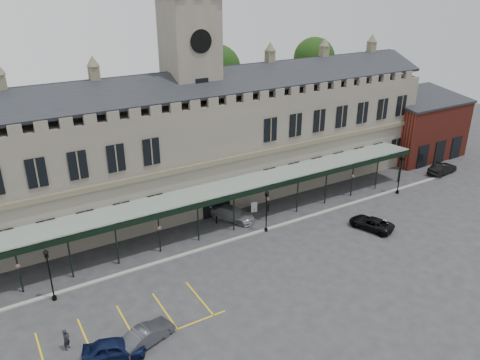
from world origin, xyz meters
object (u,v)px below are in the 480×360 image
car_van (371,223)px  clock_tower (191,87)px  car_left_b (147,335)px  lamp_post_mid (267,207)px  sign_board (254,207)px  lamp_post_right (400,171)px  car_taxi (233,214)px  traffic_cone (385,222)px  car_left_a (114,349)px  car_right_b (442,169)px  person_a (66,340)px  station_building (194,146)px  lamp_post_left (49,270)px

car_van → clock_tower: bearing=-71.3°
car_left_b → car_van: size_ratio=0.91×
lamp_post_mid → sign_board: lamp_post_mid is taller
lamp_post_mid → car_left_b: lamp_post_mid is taller
lamp_post_right → car_taxi: (-20.26, 4.34, -2.22)m
traffic_cone → sign_board: (-10.08, 9.45, 0.21)m
car_left_a → car_left_b: car_left_a is taller
car_left_b → car_right_b: (44.33, 9.64, 0.07)m
traffic_cone → person_a: (-32.29, -1.35, 0.44)m
station_building → traffic_cone: (13.98, -15.87, -6.09)m
clock_tower → lamp_post_left: 23.58m
sign_board → car_left_a: (-19.63, -13.24, 0.13)m
traffic_cone → person_a: 32.32m
lamp_post_right → car_left_b: lamp_post_right is taller
clock_tower → car_right_b: clock_tower is taller
sign_board → person_a: person_a is taller
car_right_b → station_building: bearing=66.6°
car_van → person_a: (-30.47, -1.52, 0.19)m
car_van → station_building: bearing=-71.1°
car_left_a → car_taxi: bearing=-32.7°
traffic_cone → car_van: bearing=174.8°
traffic_cone → car_taxi: car_taxi is taller
lamp_post_left → car_taxi: bearing=12.9°
car_left_a → station_building: bearing=-19.0°
traffic_cone → lamp_post_mid: bearing=155.0°
lamp_post_right → car_taxi: bearing=167.9°
clock_tower → lamp_post_left: bearing=-148.2°
traffic_cone → car_right_b: size_ratio=0.17×
car_right_b → person_a: person_a is taller
traffic_cone → person_a: person_a is taller
traffic_cone → lamp_post_right: bearing=33.4°
lamp_post_right → car_right_b: (9.74, 1.24, -2.19)m
car_right_b → car_left_a: bearing=96.1°
lamp_post_right → traffic_cone: size_ratio=6.47×
sign_board → car_van: car_van is taller
lamp_post_left → sign_board: size_ratio=3.94×
lamp_post_mid → car_right_b: lamp_post_mid is taller
lamp_post_right → car_right_b: 10.06m
traffic_cone → car_right_b: (17.02, 6.03, 0.37)m
lamp_post_left → car_van: bearing=-8.7°
station_building → lamp_post_right: size_ratio=12.10×
sign_board → person_a: 24.70m
car_taxi → car_right_b: car_right_b is taller
lamp_post_mid → car_van: size_ratio=1.02×
lamp_post_mid → sign_board: 4.85m
car_taxi → clock_tower: bearing=69.2°
car_taxi → traffic_cone: bearing=-64.3°
lamp_post_right → car_right_b: lamp_post_right is taller
clock_tower → traffic_cone: 24.74m
lamp_post_left → station_building: bearing=31.6°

